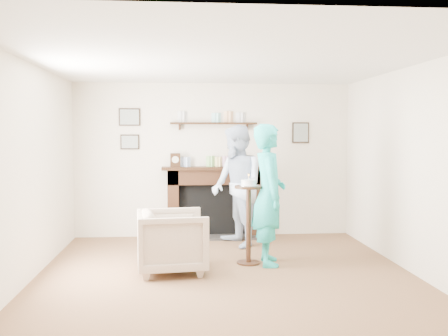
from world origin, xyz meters
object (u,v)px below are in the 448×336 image
Objects in this scene: armchair at (172,272)px; woman at (268,264)px; pedestal_table at (249,209)px; man at (237,246)px.

woman is (1.23, 0.26, 0.00)m from armchair.
woman is 1.55× the size of pedestal_table.
pedestal_table is (0.04, -1.01, 0.72)m from man.
pedestal_table is at bearing 82.67° from woman.
man is 1.09m from woman.
woman is 0.76m from pedestal_table.
pedestal_table is (0.98, 0.30, 0.72)m from armchair.
woman is (0.29, -1.05, 0.00)m from man.
armchair is at bearing -53.38° from man.
pedestal_table is at bearing -78.28° from armchair.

